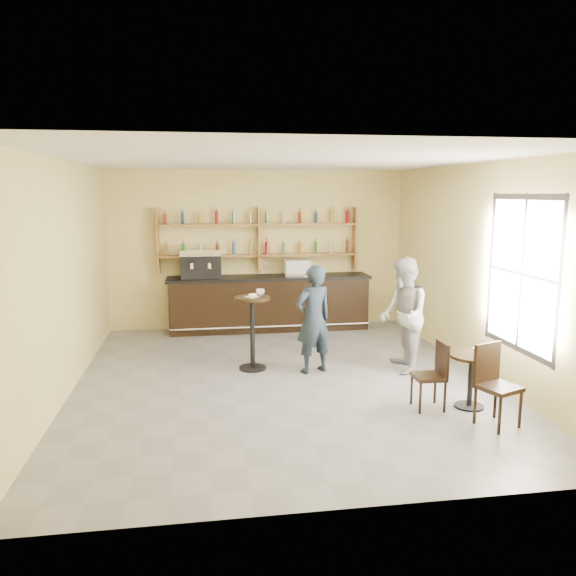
{
  "coord_description": "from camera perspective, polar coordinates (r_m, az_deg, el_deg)",
  "views": [
    {
      "loc": [
        -1.15,
        -7.91,
        2.75
      ],
      "look_at": [
        0.2,
        0.8,
        1.25
      ],
      "focal_mm": 35.0,
      "sensor_mm": 36.0,
      "label": 1
    }
  ],
  "objects": [
    {
      "name": "espresso_machine",
      "position": [
        11.15,
        -8.88,
        2.47
      ],
      "size": [
        0.8,
        0.53,
        0.56
      ],
      "primitive_type": null,
      "rotation": [
        0.0,
        0.0,
        0.03
      ],
      "color": "black",
      "rests_on": "bar_counter"
    },
    {
      "name": "cafe_table",
      "position": [
        7.7,
        18.04,
        -8.99
      ],
      "size": [
        0.69,
        0.69,
        0.71
      ],
      "primitive_type": null,
      "rotation": [
        0.0,
        0.0,
        0.29
      ],
      "color": "black",
      "rests_on": "floor"
    },
    {
      "name": "napkin",
      "position": [
        8.7,
        -3.68,
        -0.9
      ],
      "size": [
        0.25,
        0.25,
        0.0
      ],
      "primitive_type": "cube",
      "rotation": [
        0.0,
        0.0,
        0.67
      ],
      "color": "white",
      "rests_on": "pedestal_table"
    },
    {
      "name": "cup_cafe",
      "position": [
        7.6,
        18.53,
        -6.11
      ],
      "size": [
        0.09,
        0.09,
        0.09
      ],
      "primitive_type": "imported",
      "rotation": [
        0.0,
        0.0,
        0.0
      ],
      "color": "white",
      "rests_on": "cafe_table"
    },
    {
      "name": "cup_pedestal",
      "position": [
        8.8,
        -2.83,
        -0.44
      ],
      "size": [
        0.17,
        0.17,
        0.1
      ],
      "primitive_type": "imported",
      "rotation": [
        0.0,
        0.0,
        -0.4
      ],
      "color": "white",
      "rests_on": "pedestal_table"
    },
    {
      "name": "patron_second",
      "position": [
        8.82,
        11.63,
        -2.71
      ],
      "size": [
        0.78,
        0.95,
        1.78
      ],
      "primitive_type": "imported",
      "rotation": [
        0.0,
        0.0,
        -1.7
      ],
      "color": "gray",
      "rests_on": "floor"
    },
    {
      "name": "window_frame",
      "position": [
        7.95,
        22.64,
        1.32
      ],
      "size": [
        0.04,
        1.7,
        2.1
      ],
      "primitive_type": null,
      "color": "black",
      "rests_on": "wall_right"
    },
    {
      "name": "chair_west",
      "position": [
        7.49,
        14.1,
        -8.63
      ],
      "size": [
        0.39,
        0.39,
        0.88
      ],
      "primitive_type": null,
      "rotation": [
        0.0,
        0.0,
        -1.6
      ],
      "color": "black",
      "rests_on": "floor"
    },
    {
      "name": "pastry_case",
      "position": [
        11.32,
        0.92,
        2.09
      ],
      "size": [
        0.59,
        0.5,
        0.32
      ],
      "primitive_type": null,
      "rotation": [
        0.0,
        0.0,
        -0.15
      ],
      "color": "silver",
      "rests_on": "bar_counter"
    },
    {
      "name": "wall_back",
      "position": [
        11.53,
        -3.04,
        3.92
      ],
      "size": [
        7.0,
        0.0,
        7.0
      ],
      "primitive_type": "plane",
      "rotation": [
        1.57,
        0.0,
        0.0
      ],
      "color": "#E1CE80",
      "rests_on": "floor"
    },
    {
      "name": "donut",
      "position": [
        8.68,
        -3.61,
        -0.74
      ],
      "size": [
        0.17,
        0.17,
        0.05
      ],
      "primitive_type": "torus",
      "rotation": [
        0.0,
        0.0,
        -0.33
      ],
      "color": "gold",
      "rests_on": "napkin"
    },
    {
      "name": "floor",
      "position": [
        8.46,
        -0.52,
        -9.32
      ],
      "size": [
        7.0,
        7.0,
        0.0
      ],
      "primitive_type": "plane",
      "color": "slate",
      "rests_on": "ground"
    },
    {
      "name": "liquor_bottles",
      "position": [
        11.37,
        -2.99,
        5.76
      ],
      "size": [
        3.68,
        0.1,
        1.0
      ],
      "primitive_type": null,
      "color": "#8C5919",
      "rests_on": "shelf_unit"
    },
    {
      "name": "wall_front",
      "position": [
        4.7,
        5.63,
        -4.56
      ],
      "size": [
        7.0,
        0.0,
        7.0
      ],
      "primitive_type": "plane",
      "rotation": [
        -1.57,
        0.0,
        0.0
      ],
      "color": "#E1CE80",
      "rests_on": "floor"
    },
    {
      "name": "chair_south",
      "position": [
        7.18,
        20.63,
        -9.35
      ],
      "size": [
        0.55,
        0.55,
        0.98
      ],
      "primitive_type": null,
      "rotation": [
        0.0,
        0.0,
        0.37
      ],
      "color": "black",
      "rests_on": "floor"
    },
    {
      "name": "wall_left",
      "position": [
        8.21,
        -21.74,
        0.91
      ],
      "size": [
        0.0,
        7.0,
        7.0
      ],
      "primitive_type": "plane",
      "rotation": [
        1.57,
        0.0,
        1.57
      ],
      "color": "#E1CE80",
      "rests_on": "floor"
    },
    {
      "name": "ceiling",
      "position": [
        8.01,
        -0.55,
        12.87
      ],
      "size": [
        7.0,
        7.0,
        0.0
      ],
      "primitive_type": "plane",
      "rotation": [
        3.14,
        0.0,
        0.0
      ],
      "color": "white",
      "rests_on": "wall_back"
    },
    {
      "name": "shelf_unit",
      "position": [
        11.38,
        -2.99,
        4.91
      ],
      "size": [
        4.0,
        0.26,
        1.4
      ],
      "primitive_type": null,
      "color": "brown",
      "rests_on": "wall_back"
    },
    {
      "name": "wall_right",
      "position": [
        9.01,
        18.72,
        1.81
      ],
      "size": [
        0.0,
        7.0,
        7.0
      ],
      "primitive_type": "plane",
      "rotation": [
        1.57,
        0.0,
        -1.57
      ],
      "color": "#E1CE80",
      "rests_on": "floor"
    },
    {
      "name": "bar_counter",
      "position": [
        11.36,
        -1.93,
        -1.52
      ],
      "size": [
        4.06,
        0.79,
        1.1
      ],
      "primitive_type": null,
      "color": "black",
      "rests_on": "floor"
    },
    {
      "name": "window_pane",
      "position": [
        7.96,
        22.67,
        1.32
      ],
      "size": [
        0.0,
        2.0,
        2.0
      ],
      "primitive_type": "plane",
      "rotation": [
        1.57,
        0.0,
        -1.57
      ],
      "color": "white",
      "rests_on": "wall_right"
    },
    {
      "name": "pedestal_table",
      "position": [
        8.82,
        -3.64,
        -4.61
      ],
      "size": [
        0.58,
        0.58,
        1.16
      ],
      "primitive_type": null,
      "rotation": [
        0.0,
        0.0,
        -0.03
      ],
      "color": "black",
      "rests_on": "floor"
    },
    {
      "name": "man_main",
      "position": [
        8.61,
        2.6,
        -3.18
      ],
      "size": [
        0.71,
        0.59,
        1.68
      ],
      "primitive_type": "imported",
      "rotation": [
        0.0,
        0.0,
        3.5
      ],
      "color": "black",
      "rests_on": "floor"
    }
  ]
}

